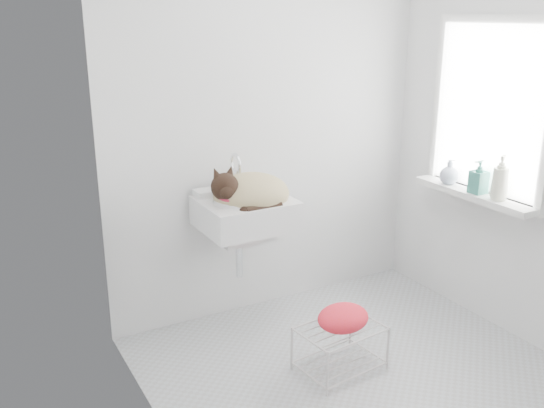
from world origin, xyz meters
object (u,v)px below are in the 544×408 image
sink (245,199)px  bottle_c (448,184)px  bottle_a (498,200)px  wire_rack (340,345)px  bottle_b (477,193)px  cat (248,193)px

sink → bottle_c: 1.35m
sink → bottle_a: bottle_a is taller
sink → wire_rack: bearing=-70.5°
bottle_b → bottle_c: 0.24m
sink → cat: size_ratio=1.02×
wire_rack → bottle_a: 1.28m
bottle_b → bottle_c: size_ratio=1.30×
bottle_b → bottle_c: bearing=90.0°
sink → bottle_a: (1.31, -0.73, 0.00)m
bottle_c → bottle_a: bearing=-90.0°
wire_rack → bottle_b: bottle_b is taller
cat → wire_rack: size_ratio=1.20×
cat → wire_rack: 1.02m
cat → bottle_a: (1.30, -0.72, -0.04)m
cat → bottle_b: size_ratio=2.54×
bottle_a → sink: bearing=150.7°
sink → bottle_c: sink is taller
wire_rack → bottle_c: 1.32m
bottle_a → bottle_b: bottle_a is taller
sink → bottle_b: sink is taller
wire_rack → bottle_c: (1.07, 0.34, 0.70)m
sink → bottle_c: size_ratio=3.38×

